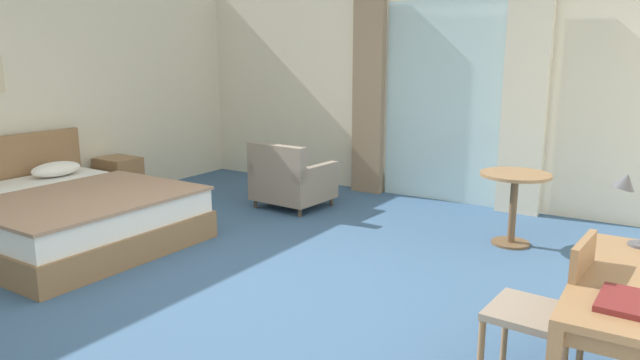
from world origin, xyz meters
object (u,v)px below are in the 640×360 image
Objects in this scene: bed at (61,215)px; desk_chair at (551,307)px; armchair_by_window at (291,181)px; desk_lamp at (630,194)px; nightstand at (119,179)px; writing_desk at (632,296)px; closed_book at (627,302)px; round_cafe_table at (514,192)px.

bed is 2.52× the size of desk_chair.
desk_chair is 4.14m from armchair_by_window.
desk_lamp reaches higher than desk_chair.
nightstand is 5.88m from writing_desk.
closed_book is 0.46× the size of round_cafe_table.
nightstand is at bearing 164.02° from desk_chair.
desk_lamp is (-0.09, 0.54, 0.38)m from writing_desk.
armchair_by_window reaches higher than closed_book.
closed_book is (-0.00, -0.36, 0.11)m from writing_desk.
armchair_by_window is (1.13, 2.23, 0.05)m from bed.
desk_lamp is (0.26, 0.58, 0.51)m from desk_chair.
bed is at bearing 178.35° from writing_desk.
bed is 4.16× the size of nightstand.
bed reaches higher than desk_chair.
bed is 4.51m from desk_chair.
round_cafe_table is at bearing 115.69° from writing_desk.
writing_desk reaches higher than round_cafe_table.
closed_book is (0.09, -0.90, -0.27)m from desk_lamp.
round_cafe_table reaches higher than nightstand.
round_cafe_table is at bearing 119.74° from desk_lamp.
writing_desk reaches higher than nightstand.
nightstand is at bearing 165.35° from writing_desk.
desk_lamp is (5.59, -0.95, 0.74)m from nightstand.
desk_lamp reaches higher than round_cafe_table.
closed_book is 2.99m from round_cafe_table.
nightstand is 0.40× the size of writing_desk.
armchair_by_window is (-3.71, 2.72, -0.42)m from closed_book.
desk_chair is (5.33, -1.53, 0.23)m from nightstand.
desk_lamp is at bearing 99.73° from writing_desk.
desk_lamp reaches higher than nightstand.
writing_desk is (4.85, -0.14, 0.37)m from bed.
bed is 4.83m from desk_lamp.
closed_book is at bearing -5.83° from bed.
bed reaches higher than nightstand.
armchair_by_window is (-3.62, 1.83, -0.70)m from desk_lamp.
nightstand is 0.65× the size of armchair_by_window.
closed_book is at bearing -84.11° from desk_lamp.
writing_desk is 4.31× the size of closed_book.
bed is at bearing -58.14° from nightstand.
closed_book is at bearing -36.25° from armchair_by_window.
bed is at bearing -148.54° from round_cafe_table.
desk_chair reaches higher than armchair_by_window.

